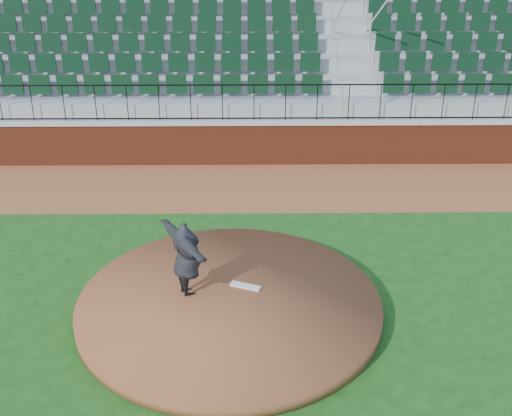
{
  "coord_description": "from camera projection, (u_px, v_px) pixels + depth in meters",
  "views": [
    {
      "loc": [
        -0.13,
        -11.31,
        7.72
      ],
      "look_at": [
        0.0,
        1.5,
        1.3
      ],
      "focal_mm": 48.45,
      "sensor_mm": 36.0,
      "label": 1
    }
  ],
  "objects": [
    {
      "name": "wall_cap",
      "position": [
        254.0,
        121.0,
        19.27
      ],
      "size": [
        34.0,
        0.45,
        0.1
      ],
      "primitive_type": "cube",
      "color": "#B7B7B7",
      "rests_on": "field_wall"
    },
    {
      "name": "pitcher",
      "position": [
        187.0,
        258.0,
        13.04
      ],
      "size": [
        1.37,
        1.92,
        1.55
      ],
      "primitive_type": "imported",
      "rotation": [
        0.0,
        0.0,
        2.07
      ],
      "color": "black",
      "rests_on": "pitchers_mound"
    },
    {
      "name": "wall_railing",
      "position": [
        254.0,
        103.0,
        19.02
      ],
      "size": [
        34.0,
        0.05,
        1.0
      ],
      "primitive_type": null,
      "color": "black",
      "rests_on": "wall_cap"
    },
    {
      "name": "warning_track",
      "position": [
        255.0,
        186.0,
        18.4
      ],
      "size": [
        34.0,
        3.2,
        0.01
      ],
      "primitive_type": "cube",
      "color": "brown",
      "rests_on": "ground"
    },
    {
      "name": "pitching_rubber",
      "position": [
        245.0,
        286.0,
        13.56
      ],
      "size": [
        0.62,
        0.36,
        0.04
      ],
      "primitive_type": "cube",
      "rotation": [
        0.0,
        0.0,
        -0.37
      ],
      "color": "white",
      "rests_on": "pitchers_mound"
    },
    {
      "name": "ground",
      "position": [
        257.0,
        301.0,
        13.57
      ],
      "size": [
        90.0,
        90.0,
        0.0
      ],
      "primitive_type": "plane",
      "color": "#184B15",
      "rests_on": "ground"
    },
    {
      "name": "seating_stands",
      "position": [
        253.0,
        59.0,
        21.23
      ],
      "size": [
        34.0,
        5.1,
        4.6
      ],
      "primitive_type": null,
      "color": "gray",
      "rests_on": "ground"
    },
    {
      "name": "concourse_wall",
      "position": [
        253.0,
        25.0,
        23.54
      ],
      "size": [
        34.0,
        0.5,
        5.5
      ],
      "primitive_type": "cube",
      "color": "maroon",
      "rests_on": "ground"
    },
    {
      "name": "field_wall",
      "position": [
        254.0,
        143.0,
        19.56
      ],
      "size": [
        34.0,
        0.35,
        1.2
      ],
      "primitive_type": "cube",
      "color": "maroon",
      "rests_on": "ground"
    },
    {
      "name": "pitchers_mound",
      "position": [
        229.0,
        306.0,
        13.2
      ],
      "size": [
        5.81,
        5.81,
        0.25
      ],
      "primitive_type": "cylinder",
      "color": "brown",
      "rests_on": "ground"
    }
  ]
}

